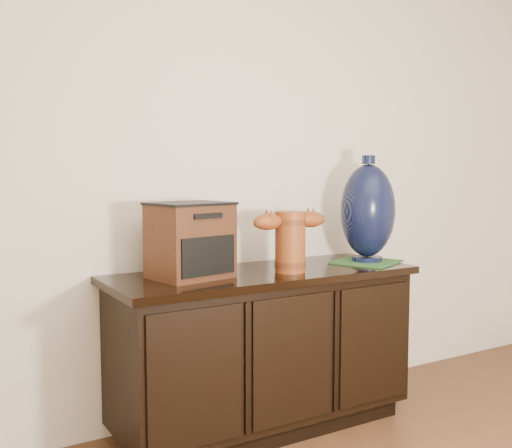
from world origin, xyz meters
TOP-DOWN VIEW (x-y plane):
  - sideboard at (0.00, 2.23)m, footprint 1.46×0.56m
  - terracotta_vessel at (0.09, 2.14)m, footprint 0.39×0.15m
  - tv_radio at (-0.36, 2.24)m, footprint 0.38×0.33m
  - green_mat at (0.59, 2.18)m, footprint 0.38×0.38m
  - lamp_base at (0.59, 2.18)m, footprint 0.36×0.36m
  - spray_can at (-0.23, 2.39)m, footprint 0.06×0.06m

SIDE VIEW (x-z plane):
  - sideboard at x=0.00m, z-range 0.01..0.76m
  - green_mat at x=0.59m, z-range 0.76..0.76m
  - spray_can at x=-0.23m, z-range 0.75..0.93m
  - terracotta_vessel at x=0.09m, z-range 0.77..1.05m
  - tv_radio at x=-0.36m, z-range 0.75..1.09m
  - lamp_base at x=0.59m, z-range 0.75..1.29m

